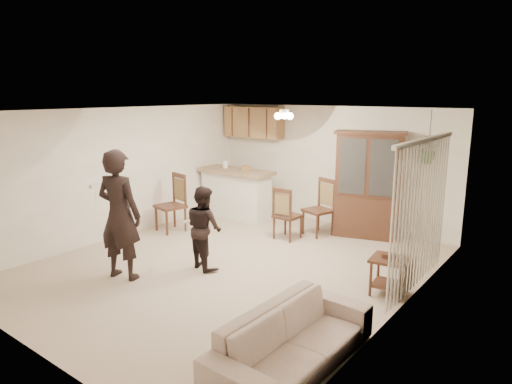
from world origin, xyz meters
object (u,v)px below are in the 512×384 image
Objects in this scene: adult at (120,221)px; chair_hutch_left at (318,219)px; china_hutch at (368,185)px; side_table at (388,275)px; chair_bar at (171,215)px; chair_hutch_right at (288,224)px; sofa at (293,333)px; child at (204,227)px.

chair_hutch_left is at bearing -123.45° from adult.
china_hutch reaches higher than side_table.
chair_bar is at bearing -164.16° from china_hutch.
adult is 1.76× the size of chair_hutch_right.
side_table is (0.12, 2.26, -0.09)m from sofa.
child is 1.15× the size of chair_bar.
chair_hutch_left is at bearing -86.81° from child.
china_hutch is 1.76× the size of chair_bar.
side_table is 0.50× the size of chair_bar.
chair_hutch_left is 1.09× the size of chair_hutch_right.
chair_bar is 1.15× the size of chair_hutch_right.
adult is 0.87× the size of china_hutch.
chair_hutch_left is (1.30, 3.68, -0.59)m from adult.
side_table is at bearing -1.58° from sofa.
china_hutch is 3.50× the size of side_table.
chair_hutch_right is at bearing 35.69° from sofa.
china_hutch is (2.10, 4.17, 0.12)m from adult.
chair_hutch_right is at bearing -81.00° from child.
chair_hutch_right is at bearing -153.67° from china_hutch.
adult is at bearing 71.70° from child.
china_hutch reaches higher than chair_hutch_left.
adult is (-3.33, 0.38, 0.53)m from sofa.
chair_bar is at bearing 177.58° from side_table.
side_table is 2.80m from chair_hutch_left.
sofa is 1.84× the size of chair_hutch_right.
china_hutch reaches higher than sofa.
adult is at bearing -133.18° from china_hutch.
china_hutch reaches higher than adult.
chair_hutch_left is at bearing -164.97° from china_hutch.
chair_hutch_left reaches higher than side_table.
side_table is (3.45, 1.88, -0.62)m from adult.
chair_bar is 2.40m from chair_hutch_right.
child is 1.32× the size of chair_hutch_right.
adult is at bearing -151.36° from side_table.
china_hutch is at bearing -98.26° from child.
chair_hutch_left is at bearing 140.20° from side_table.
china_hutch is at bearing -130.76° from adult.
adult reaches higher than child.
adult is 3.94m from chair_hutch_left.
chair_bar reaches higher than chair_hutch_right.
side_table is 0.58× the size of chair_hutch_right.
chair_bar reaches higher than chair_hutch_left.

